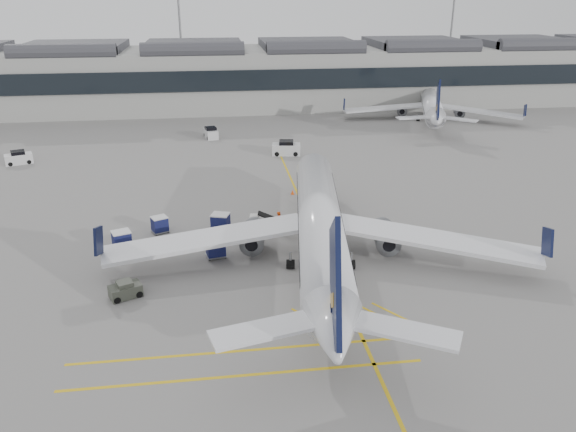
{
  "coord_description": "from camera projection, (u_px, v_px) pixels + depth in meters",
  "views": [
    {
      "loc": [
        0.86,
        -40.25,
        21.52
      ],
      "look_at": [
        6.68,
        2.71,
        4.0
      ],
      "focal_mm": 35.0,
      "sensor_mm": 36.0,
      "label": 1
    }
  ],
  "objects": [
    {
      "name": "safety_cone_nose",
      "position": [
        292.0,
        192.0,
        63.42
      ],
      "size": [
        0.39,
        0.39,
        0.54
      ],
      "primitive_type": "cone",
      "color": "#F24C0A",
      "rests_on": "ground"
    },
    {
      "name": "light_masts",
      "position": [
        196.0,
        26.0,
        118.32
      ],
      "size": [
        113.0,
        0.6,
        25.45
      ],
      "color": "slate",
      "rests_on": "ground"
    },
    {
      "name": "service_van_left",
      "position": [
        19.0,
        158.0,
        74.44
      ],
      "size": [
        3.78,
        2.77,
        1.75
      ],
      "rotation": [
        0.0,
        0.0,
        0.35
      ],
      "color": "silver",
      "rests_on": "ground"
    },
    {
      "name": "belt_loader",
      "position": [
        264.0,
        224.0,
        54.2
      ],
      "size": [
        4.3,
        1.9,
        1.71
      ],
      "rotation": [
        0.0,
        0.0,
        -0.17
      ],
      "color": "silver",
      "rests_on": "ground"
    },
    {
      "name": "airliner_main",
      "position": [
        320.0,
        226.0,
        47.12
      ],
      "size": [
        35.88,
        39.45,
        10.52
      ],
      "rotation": [
        0.0,
        0.0,
        -0.14
      ],
      "color": "silver",
      "rests_on": "ground"
    },
    {
      "name": "ramp_agent_b",
      "position": [
        248.0,
        241.0,
        49.72
      ],
      "size": [
        0.99,
        0.98,
        1.61
      ],
      "primitive_type": "imported",
      "rotation": [
        0.0,
        0.0,
        3.88
      ],
      "color": "orange",
      "rests_on": "ground"
    },
    {
      "name": "ramp_agent_a",
      "position": [
        279.0,
        221.0,
        53.47
      ],
      "size": [
        0.8,
        0.87,
        2.0
      ],
      "primitive_type": "imported",
      "rotation": [
        0.0,
        0.0,
        1.0
      ],
      "color": "#E8440C",
      "rests_on": "ground"
    },
    {
      "name": "ground",
      "position": [
        210.0,
        279.0,
        44.94
      ],
      "size": [
        220.0,
        220.0,
        0.0
      ],
      "primitive_type": "plane",
      "color": "gray",
      "rests_on": "ground"
    },
    {
      "name": "pushback_tug",
      "position": [
        125.0,
        290.0,
        42.12
      ],
      "size": [
        2.68,
        2.21,
        1.29
      ],
      "rotation": [
        0.0,
        0.0,
        0.42
      ],
      "color": "#464A3F",
      "rests_on": "ground"
    },
    {
      "name": "service_van_mid",
      "position": [
        211.0,
        133.0,
        87.38
      ],
      "size": [
        2.38,
        3.65,
        1.73
      ],
      "rotation": [
        0.0,
        0.0,
        1.79
      ],
      "color": "silver",
      "rests_on": "ground"
    },
    {
      "name": "airliner_far",
      "position": [
        431.0,
        105.0,
        99.05
      ],
      "size": [
        29.65,
        32.9,
        9.06
      ],
      "rotation": [
        0.0,
        0.0,
        -0.32
      ],
      "color": "silver",
      "rests_on": "ground"
    },
    {
      "name": "apron_markings",
      "position": [
        311.0,
        224.0,
        55.37
      ],
      "size": [
        0.25,
        60.0,
        0.01
      ],
      "primitive_type": "cube",
      "color": "gold",
      "rests_on": "ground"
    },
    {
      "name": "terminal",
      "position": [
        206.0,
        75.0,
        108.72
      ],
      "size": [
        200.0,
        20.45,
        12.4
      ],
      "color": "#9E9E99",
      "rests_on": "ground"
    },
    {
      "name": "service_van_right",
      "position": [
        286.0,
        148.0,
        78.5
      ],
      "size": [
        4.15,
        2.51,
        2.01
      ],
      "rotation": [
        0.0,
        0.0,
        -0.15
      ],
      "color": "silver",
      "rests_on": "ground"
    },
    {
      "name": "baggage_cart_b",
      "position": [
        216.0,
        247.0,
        48.29
      ],
      "size": [
        1.91,
        1.68,
        1.75
      ],
      "rotation": [
        0.0,
        0.0,
        0.2
      ],
      "color": "gray",
      "rests_on": "ground"
    },
    {
      "name": "baggage_cart_a",
      "position": [
        221.0,
        222.0,
        53.35
      ],
      "size": [
        2.09,
        1.9,
        1.83
      ],
      "rotation": [
        0.0,
        0.0,
        -0.32
      ],
      "color": "gray",
      "rests_on": "ground"
    },
    {
      "name": "safety_cone_engine",
      "position": [
        341.0,
        236.0,
        52.04
      ],
      "size": [
        0.39,
        0.39,
        0.54
      ],
      "primitive_type": "cone",
      "color": "#F24C0A",
      "rests_on": "ground"
    },
    {
      "name": "baggage_cart_d",
      "position": [
        122.0,
        240.0,
        49.68
      ],
      "size": [
        2.05,
        1.88,
        1.75
      ],
      "rotation": [
        0.0,
        0.0,
        0.36
      ],
      "color": "gray",
      "rests_on": "ground"
    },
    {
      "name": "baggage_cart_c",
      "position": [
        160.0,
        224.0,
        53.25
      ],
      "size": [
        1.89,
        1.76,
        1.59
      ],
      "rotation": [
        0.0,
        0.0,
        0.43
      ],
      "color": "gray",
      "rests_on": "ground"
    }
  ]
}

